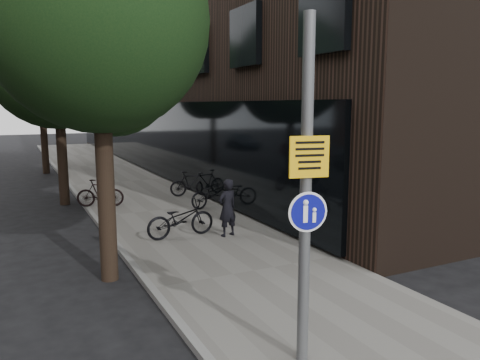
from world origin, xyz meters
TOP-DOWN VIEW (x-y plane):
  - ground at (0.00, 0.00)m, footprint 120.00×120.00m
  - sidewalk at (0.25, 10.00)m, footprint 4.50×60.00m
  - curb_edge at (-2.00, 10.00)m, footprint 0.15×60.00m
  - building_right_dark_brick at (8.50, 22.00)m, footprint 12.00×40.00m
  - street_tree_near at (-2.53, 4.64)m, footprint 4.40×4.40m
  - street_tree_mid at (-2.53, 13.14)m, footprint 5.00×5.00m
  - street_tree_far at (-2.53, 22.14)m, footprint 5.00×5.00m
  - signpost at (-0.83, -0.14)m, footprint 0.54×0.16m
  - pedestrian at (0.88, 6.06)m, footprint 0.65×0.50m
  - parked_bike_facade_near at (2.00, 9.60)m, footprint 1.95×0.99m
  - parked_bike_facade_far at (2.00, 11.90)m, footprint 1.71×0.75m
  - parked_bike_curb_near at (-0.30, 6.53)m, footprint 1.96×0.80m
  - parked_bike_curb_far at (-1.56, 11.48)m, footprint 1.68×0.96m

SIDE VIEW (x-z plane):
  - ground at x=0.00m, z-range 0.00..0.00m
  - sidewalk at x=0.25m, z-range 0.00..0.12m
  - curb_edge at x=-2.00m, z-range 0.00..0.13m
  - parked_bike_curb_far at x=-1.56m, z-range 0.12..1.09m
  - parked_bike_facade_near at x=2.00m, z-range 0.12..1.10m
  - parked_bike_facade_far at x=2.00m, z-range 0.12..1.11m
  - parked_bike_curb_near at x=-0.30m, z-range 0.12..1.13m
  - pedestrian at x=0.88m, z-range 0.12..1.70m
  - signpost at x=-0.83m, z-range 0.14..4.87m
  - street_tree_near at x=-2.53m, z-range 1.36..8.86m
  - street_tree_mid at x=-2.53m, z-range 1.21..9.01m
  - street_tree_far at x=-2.53m, z-range 1.21..9.01m
  - building_right_dark_brick at x=8.50m, z-range 0.00..18.00m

